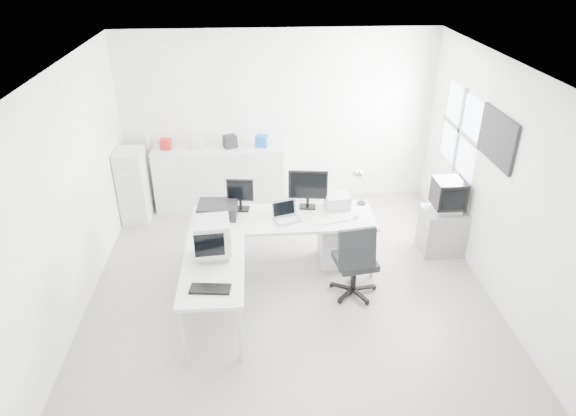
{
  "coord_description": "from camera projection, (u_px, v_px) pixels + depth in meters",
  "views": [
    {
      "loc": [
        -0.39,
        -5.43,
        4.03
      ],
      "look_at": [
        0.0,
        0.2,
        1.0
      ],
      "focal_mm": 32.0,
      "sensor_mm": 36.0,
      "label": 1
    }
  ],
  "objects": [
    {
      "name": "filing_cabinet",
      "position": [
        133.0,
        186.0,
        7.91
      ],
      "size": [
        0.41,
        0.49,
        1.17
      ],
      "primitive_type": "cube",
      "color": "silver",
      "rests_on": "floor"
    },
    {
      "name": "clutter_box_d",
      "position": [
        262.0,
        141.0,
        8.12
      ],
      "size": [
        0.21,
        0.2,
        0.18
      ],
      "primitive_type": "cube",
      "rotation": [
        0.0,
        0.0,
        -0.29
      ],
      "color": "#1855AB",
      "rests_on": "sideboard"
    },
    {
      "name": "desk_lamp",
      "position": [
        363.0,
        189.0,
        6.94
      ],
      "size": [
        0.19,
        0.19,
        0.45
      ],
      "primitive_type": null,
      "rotation": [
        0.0,
        0.0,
        -0.28
      ],
      "color": "silver",
      "rests_on": "main_desk"
    },
    {
      "name": "laptop",
      "position": [
        287.0,
        212.0,
        6.57
      ],
      "size": [
        0.46,
        0.47,
        0.24
      ],
      "primitive_type": null,
      "rotation": [
        0.0,
        0.0,
        0.31
      ],
      "color": "#B7B7BA",
      "rests_on": "main_desk"
    },
    {
      "name": "floor",
      "position": [
        289.0,
        283.0,
        6.7
      ],
      "size": [
        5.0,
        5.0,
        0.01
      ],
      "primitive_type": "cube",
      "color": "#BDB5AA",
      "rests_on": "ground"
    },
    {
      "name": "inkjet_printer",
      "position": [
        218.0,
        210.0,
        6.7
      ],
      "size": [
        0.52,
        0.42,
        0.18
      ],
      "primitive_type": "cube",
      "rotation": [
        0.0,
        0.0,
        -0.06
      ],
      "color": "black",
      "rests_on": "main_desk"
    },
    {
      "name": "lcd_monitor_small",
      "position": [
        240.0,
        195.0,
        6.79
      ],
      "size": [
        0.38,
        0.25,
        0.45
      ],
      "primitive_type": null,
      "rotation": [
        0.0,
        0.0,
        -0.13
      ],
      "color": "black",
      "rests_on": "main_desk"
    },
    {
      "name": "sideboard",
      "position": [
        220.0,
        177.0,
        8.37
      ],
      "size": [
        2.07,
        0.52,
        1.03
      ],
      "primitive_type": "cube",
      "color": "silver",
      "rests_on": "floor"
    },
    {
      "name": "white_keyboard",
      "position": [
        334.0,
        220.0,
        6.62
      ],
      "size": [
        0.41,
        0.23,
        0.02
      ],
      "primitive_type": "cube",
      "rotation": [
        0.0,
        0.0,
        0.3
      ],
      "color": "silver",
      "rests_on": "main_desk"
    },
    {
      "name": "drawer_pedestal",
      "position": [
        334.0,
        242.0,
        7.01
      ],
      "size": [
        0.4,
        0.5,
        0.6
      ],
      "primitive_type": "cube",
      "color": "silver",
      "rests_on": "floor"
    },
    {
      "name": "black_keyboard",
      "position": [
        210.0,
        289.0,
        5.33
      ],
      "size": [
        0.44,
        0.22,
        0.03
      ],
      "primitive_type": "cube",
      "rotation": [
        0.0,
        0.0,
        -0.11
      ],
      "color": "black",
      "rests_on": "side_desk"
    },
    {
      "name": "laser_printer",
      "position": [
        337.0,
        201.0,
        6.91
      ],
      "size": [
        0.34,
        0.3,
        0.18
      ],
      "primitive_type": "cube",
      "rotation": [
        0.0,
        0.0,
        0.07
      ],
      "color": "#B9B9B9",
      "rests_on": "main_desk"
    },
    {
      "name": "crt_monitor",
      "position": [
        212.0,
        238.0,
        5.8
      ],
      "size": [
        0.45,
        0.45,
        0.48
      ],
      "primitive_type": null,
      "rotation": [
        0.0,
        0.0,
        0.1
      ],
      "color": "#B7B7BA",
      "rests_on": "side_desk"
    },
    {
      "name": "office_chair",
      "position": [
        355.0,
        258.0,
        6.27
      ],
      "size": [
        0.7,
        0.7,
        1.06
      ],
      "primitive_type": null,
      "rotation": [
        0.0,
        0.0,
        0.16
      ],
      "color": "#222427",
      "rests_on": "floor"
    },
    {
      "name": "crt_tv",
      "position": [
        448.0,
        196.0,
        6.98
      ],
      "size": [
        0.5,
        0.48,
        0.45
      ],
      "primitive_type": null,
      "color": "black",
      "rests_on": "tv_cabinet"
    },
    {
      "name": "main_desk",
      "position": [
        283.0,
        241.0,
        6.89
      ],
      "size": [
        2.4,
        0.8,
        0.75
      ],
      "primitive_type": null,
      "color": "silver",
      "rests_on": "floor"
    },
    {
      "name": "ceiling",
      "position": [
        289.0,
        66.0,
        5.38
      ],
      "size": [
        5.0,
        5.0,
        0.01
      ],
      "primitive_type": "cube",
      "color": "white",
      "rests_on": "back_wall"
    },
    {
      "name": "back_wall",
      "position": [
        278.0,
        119.0,
        8.24
      ],
      "size": [
        5.0,
        0.02,
        2.8
      ],
      "primitive_type": "cube",
      "color": "white",
      "rests_on": "floor"
    },
    {
      "name": "right_wall",
      "position": [
        495.0,
        180.0,
        6.19
      ],
      "size": [
        0.02,
        5.0,
        2.8
      ],
      "primitive_type": "cube",
      "color": "white",
      "rests_on": "floor"
    },
    {
      "name": "side_desk",
      "position": [
        215.0,
        295.0,
        5.87
      ],
      "size": [
        0.7,
        1.4,
        0.75
      ],
      "primitive_type": null,
      "color": "silver",
      "rests_on": "floor"
    },
    {
      "name": "white_mouse",
      "position": [
        356.0,
        216.0,
        6.67
      ],
      "size": [
        0.06,
        0.06,
        0.06
      ],
      "primitive_type": "sphere",
      "color": "silver",
      "rests_on": "main_desk"
    },
    {
      "name": "clutter_box_c",
      "position": [
        230.0,
        142.0,
        8.09
      ],
      "size": [
        0.24,
        0.23,
        0.19
      ],
      "primitive_type": "cube",
      "rotation": [
        0.0,
        0.0,
        0.38
      ],
      "color": "black",
      "rests_on": "sideboard"
    },
    {
      "name": "clutter_box_a",
      "position": [
        166.0,
        144.0,
        8.03
      ],
      "size": [
        0.18,
        0.16,
        0.16
      ],
      "primitive_type": "cube",
      "rotation": [
        0.0,
        0.0,
        -0.12
      ],
      "color": "#A91F18",
      "rests_on": "sideboard"
    },
    {
      "name": "lcd_monitor_large",
      "position": [
        308.0,
        189.0,
        6.82
      ],
      "size": [
        0.55,
        0.27,
        0.54
      ],
      "primitive_type": null,
      "rotation": [
        0.0,
        0.0,
        -0.13
      ],
      "color": "black",
      "rests_on": "main_desk"
    },
    {
      "name": "clutter_bottle",
      "position": [
        147.0,
        142.0,
        8.04
      ],
      "size": [
        0.07,
        0.07,
        0.22
      ],
      "primitive_type": "cylinder",
      "color": "silver",
      "rests_on": "sideboard"
    },
    {
      "name": "tv_cabinet",
      "position": [
        442.0,
        231.0,
        7.24
      ],
      "size": [
        0.59,
        0.49,
        0.65
      ],
      "primitive_type": "cube",
      "color": "gray",
      "rests_on": "floor"
    },
    {
      "name": "left_wall",
      "position": [
        72.0,
        193.0,
        5.89
      ],
      "size": [
        0.02,
        5.0,
        2.8
      ],
      "primitive_type": "cube",
      "color": "white",
      "rests_on": "floor"
    },
    {
      "name": "wall_picture",
      "position": [
        497.0,
        138.0,
        6.04
      ],
      "size": [
        0.04,
        0.9,
        0.6
      ],
      "primitive_type": null,
      "color": "black",
      "rests_on": "right_wall"
    },
    {
      "name": "clutter_box_b",
      "position": [
        198.0,
        144.0,
        8.07
      ],
      "size": [
        0.17,
        0.15,
        0.15
      ],
      "primitive_type": "cube",
      "rotation": [
        0.0,
        0.0,
        -0.19
      ],
      "color": "silver",
      "rests_on": "sideboard"
    },
    {
      "name": "window",
      "position": [
        460.0,
        131.0,
        7.15
      ],
      "size": [
        0.02,
        1.2,
        1.1
      ],
      "primitive_type": null,
      "color": "white",
      "rests_on": "right_wall"
    }
  ]
}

